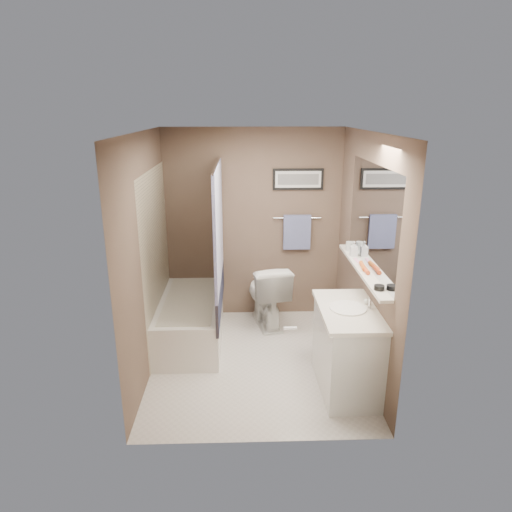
{
  "coord_description": "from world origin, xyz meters",
  "views": [
    {
      "loc": [
        -0.14,
        -4.33,
        2.61
      ],
      "look_at": [
        0.0,
        0.15,
        1.15
      ],
      "focal_mm": 32.0,
      "sensor_mm": 36.0,
      "label": 1
    }
  ],
  "objects_px": {
    "candle_bowl_near": "(379,288)",
    "soap_bottle": "(354,249)",
    "toilet": "(267,294)",
    "vanity": "(347,351)",
    "hair_brush_front": "(365,269)",
    "glass_jar": "(349,246)",
    "hair_brush_back": "(363,266)",
    "bathtub": "(191,320)"
  },
  "relations": [
    {
      "from": "bathtub",
      "to": "candle_bowl_near",
      "type": "relative_size",
      "value": 16.67
    },
    {
      "from": "vanity",
      "to": "hair_brush_front",
      "type": "xyz_separation_m",
      "value": [
        0.19,
        0.25,
        0.74
      ]
    },
    {
      "from": "hair_brush_front",
      "to": "soap_bottle",
      "type": "xyz_separation_m",
      "value": [
        0.0,
        0.48,
        0.06
      ]
    },
    {
      "from": "bathtub",
      "to": "candle_bowl_near",
      "type": "xyz_separation_m",
      "value": [
        1.79,
        -1.25,
        0.89
      ]
    },
    {
      "from": "hair_brush_front",
      "to": "candle_bowl_near",
      "type": "bearing_deg",
      "value": -90.0
    },
    {
      "from": "bathtub",
      "to": "vanity",
      "type": "xyz_separation_m",
      "value": [
        1.6,
        -1.04,
        0.15
      ]
    },
    {
      "from": "hair_brush_back",
      "to": "bathtub",
      "type": "bearing_deg",
      "value": 158.88
    },
    {
      "from": "hair_brush_front",
      "to": "glass_jar",
      "type": "relative_size",
      "value": 2.2
    },
    {
      "from": "vanity",
      "to": "candle_bowl_near",
      "type": "distance_m",
      "value": 0.79
    },
    {
      "from": "toilet",
      "to": "soap_bottle",
      "type": "distance_m",
      "value": 1.37
    },
    {
      "from": "candle_bowl_near",
      "to": "soap_bottle",
      "type": "bearing_deg",
      "value": 90.0
    },
    {
      "from": "vanity",
      "to": "soap_bottle",
      "type": "distance_m",
      "value": 1.09
    },
    {
      "from": "hair_brush_back",
      "to": "soap_bottle",
      "type": "height_order",
      "value": "soap_bottle"
    },
    {
      "from": "bathtub",
      "to": "toilet",
      "type": "relative_size",
      "value": 1.85
    },
    {
      "from": "bathtub",
      "to": "soap_bottle",
      "type": "relative_size",
      "value": 9.36
    },
    {
      "from": "toilet",
      "to": "soap_bottle",
      "type": "bearing_deg",
      "value": 129.88
    },
    {
      "from": "toilet",
      "to": "candle_bowl_near",
      "type": "relative_size",
      "value": 9.01
    },
    {
      "from": "soap_bottle",
      "to": "vanity",
      "type": "bearing_deg",
      "value": -104.24
    },
    {
      "from": "vanity",
      "to": "hair_brush_back",
      "type": "xyz_separation_m",
      "value": [
        0.19,
        0.35,
        0.74
      ]
    },
    {
      "from": "toilet",
      "to": "hair_brush_back",
      "type": "xyz_separation_m",
      "value": [
        0.88,
        -1.08,
        0.73
      ]
    },
    {
      "from": "hair_brush_back",
      "to": "glass_jar",
      "type": "xyz_separation_m",
      "value": [
        0.0,
        0.57,
        0.03
      ]
    },
    {
      "from": "toilet",
      "to": "hair_brush_front",
      "type": "height_order",
      "value": "hair_brush_front"
    },
    {
      "from": "vanity",
      "to": "glass_jar",
      "type": "height_order",
      "value": "glass_jar"
    },
    {
      "from": "glass_jar",
      "to": "vanity",
      "type": "bearing_deg",
      "value": -101.36
    },
    {
      "from": "hair_brush_back",
      "to": "candle_bowl_near",
      "type": "bearing_deg",
      "value": -90.0
    },
    {
      "from": "soap_bottle",
      "to": "candle_bowl_near",
      "type": "bearing_deg",
      "value": -90.0
    },
    {
      "from": "glass_jar",
      "to": "hair_brush_front",
      "type": "bearing_deg",
      "value": -90.0
    },
    {
      "from": "glass_jar",
      "to": "soap_bottle",
      "type": "height_order",
      "value": "soap_bottle"
    },
    {
      "from": "hair_brush_front",
      "to": "glass_jar",
      "type": "height_order",
      "value": "glass_jar"
    },
    {
      "from": "bathtub",
      "to": "hair_brush_back",
      "type": "distance_m",
      "value": 2.11
    },
    {
      "from": "hair_brush_front",
      "to": "soap_bottle",
      "type": "bearing_deg",
      "value": 90.0
    },
    {
      "from": "hair_brush_front",
      "to": "hair_brush_back",
      "type": "distance_m",
      "value": 0.09
    },
    {
      "from": "bathtub",
      "to": "hair_brush_front",
      "type": "bearing_deg",
      "value": -24.16
    },
    {
      "from": "soap_bottle",
      "to": "toilet",
      "type": "bearing_deg",
      "value": 141.7
    },
    {
      "from": "glass_jar",
      "to": "soap_bottle",
      "type": "xyz_separation_m",
      "value": [
        0.0,
        -0.19,
        0.03
      ]
    },
    {
      "from": "bathtub",
      "to": "glass_jar",
      "type": "height_order",
      "value": "glass_jar"
    },
    {
      "from": "hair_brush_front",
      "to": "hair_brush_back",
      "type": "relative_size",
      "value": 1.0
    },
    {
      "from": "toilet",
      "to": "glass_jar",
      "type": "distance_m",
      "value": 1.26
    },
    {
      "from": "bathtub",
      "to": "vanity",
      "type": "distance_m",
      "value": 1.91
    },
    {
      "from": "vanity",
      "to": "hair_brush_back",
      "type": "relative_size",
      "value": 4.09
    },
    {
      "from": "candle_bowl_near",
      "to": "toilet",
      "type": "bearing_deg",
      "value": 118.2
    },
    {
      "from": "toilet",
      "to": "vanity",
      "type": "distance_m",
      "value": 1.58
    }
  ]
}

